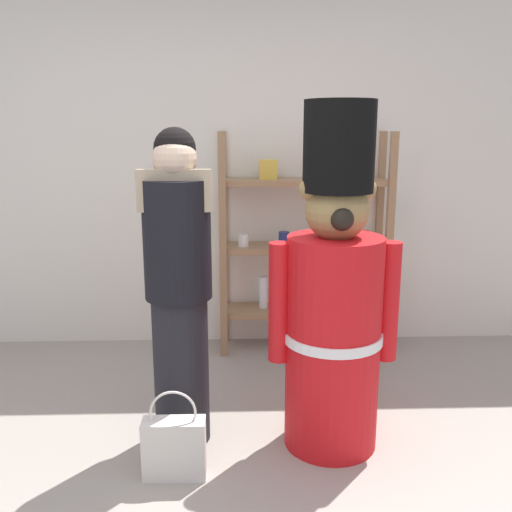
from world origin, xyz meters
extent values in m
cube|color=silver|center=(0.00, 2.20, 1.30)|extent=(6.40, 0.12, 2.60)
cube|color=#93704C|center=(0.10, 1.83, 0.80)|extent=(0.05, 0.05, 1.59)
cube|color=#93704C|center=(1.26, 1.83, 0.80)|extent=(0.05, 0.05, 1.59)
cube|color=#93704C|center=(0.10, 2.13, 0.80)|extent=(0.05, 0.05, 1.59)
cube|color=#93704C|center=(1.26, 2.13, 0.80)|extent=(0.05, 0.05, 1.59)
cube|color=#93704C|center=(0.68, 1.98, 0.29)|extent=(1.17, 0.30, 0.04)
cube|color=#93704C|center=(0.68, 1.98, 0.76)|extent=(1.17, 0.30, 0.04)
cube|color=#93704C|center=(0.68, 1.98, 1.24)|extent=(1.17, 0.30, 0.04)
cylinder|color=white|center=(0.24, 1.95, 0.83)|extent=(0.08, 0.08, 0.09)
cylinder|color=navy|center=(0.54, 1.96, 0.83)|extent=(0.08, 0.08, 0.10)
cylinder|color=green|center=(0.83, 1.96, 0.83)|extent=(0.10, 0.10, 0.09)
cylinder|color=red|center=(1.12, 1.99, 0.84)|extent=(0.08, 0.08, 0.10)
cylinder|color=silver|center=(0.39, 1.99, 0.43)|extent=(0.06, 0.06, 0.24)
cylinder|color=#B27226|center=(0.97, 1.99, 0.42)|extent=(0.06, 0.06, 0.23)
cube|color=gold|center=(0.42, 1.98, 1.33)|extent=(0.12, 0.10, 0.14)
cube|color=#B21E2D|center=(0.94, 1.98, 1.35)|extent=(0.13, 0.11, 0.17)
cylinder|color=red|center=(0.68, 0.67, 0.55)|extent=(0.48, 0.48, 1.10)
cylinder|color=white|center=(0.68, 0.67, 0.59)|extent=(0.50, 0.50, 0.05)
sphere|color=#967B4A|center=(0.68, 0.67, 1.23)|extent=(0.31, 0.31, 0.31)
sphere|color=#967B4A|center=(0.55, 0.67, 1.33)|extent=(0.11, 0.11, 0.11)
sphere|color=#967B4A|center=(0.81, 0.67, 1.33)|extent=(0.11, 0.11, 0.11)
cylinder|color=black|center=(0.68, 0.67, 1.53)|extent=(0.34, 0.34, 0.42)
cylinder|color=red|center=(0.41, 0.67, 0.77)|extent=(0.11, 0.11, 0.61)
cylinder|color=red|center=(0.95, 0.67, 0.77)|extent=(0.11, 0.11, 0.61)
sphere|color=black|center=(0.68, 0.53, 1.21)|extent=(0.11, 0.11, 0.11)
cylinder|color=black|center=(-0.09, 0.74, 0.39)|extent=(0.28, 0.28, 0.78)
cylinder|color=black|center=(-0.09, 0.74, 1.08)|extent=(0.33, 0.33, 0.59)
sphere|color=beige|center=(-0.09, 0.74, 1.47)|extent=(0.21, 0.21, 0.21)
cube|color=tan|center=(-0.09, 0.67, 1.33)|extent=(0.35, 0.04, 0.20)
sphere|color=black|center=(-0.09, 0.75, 1.52)|extent=(0.20, 0.20, 0.20)
cube|color=silver|center=(-0.10, 0.40, 0.14)|extent=(0.30, 0.11, 0.29)
torus|color=silver|center=(-0.10, 0.40, 0.33)|extent=(0.22, 0.01, 0.22)
camera|label=1|loc=(0.20, -1.94, 1.61)|focal=38.90mm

